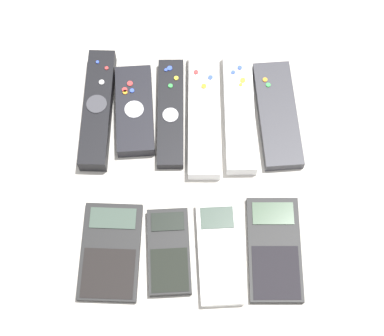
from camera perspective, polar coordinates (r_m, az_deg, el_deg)
name	(u,v)px	position (r m, az deg, el deg)	size (l,w,h in m)	color
ground_plane	(192,190)	(0.97, 0.01, -1.96)	(3.00, 3.00, 0.00)	beige
remote_0	(99,109)	(1.02, -8.26, 5.20)	(0.05, 0.20, 0.03)	black
remote_1	(136,110)	(1.02, -5.01, 5.13)	(0.07, 0.15, 0.02)	black
remote_2	(172,113)	(1.01, -1.79, 4.94)	(0.04, 0.19, 0.02)	black
remote_3	(205,114)	(1.01, 1.19, 4.82)	(0.05, 0.21, 0.02)	white
remote_4	(240,112)	(1.01, 4.33, 5.02)	(0.05, 0.21, 0.02)	white
remote_5	(279,115)	(1.02, 7.72, 4.73)	(0.07, 0.19, 0.02)	#333338
calculator_0	(112,251)	(0.94, -7.13, -7.37)	(0.09, 0.15, 0.01)	black
calculator_1	(170,251)	(0.93, -1.94, -7.42)	(0.07, 0.13, 0.02)	black
calculator_2	(221,253)	(0.93, 2.55, -7.56)	(0.07, 0.15, 0.02)	silver
calculator_3	(276,249)	(0.94, 7.46, -7.15)	(0.08, 0.16, 0.01)	black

